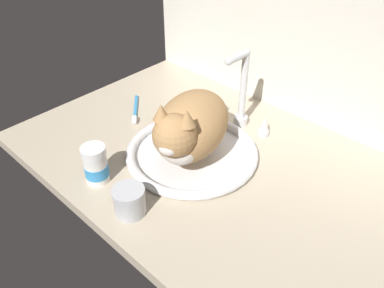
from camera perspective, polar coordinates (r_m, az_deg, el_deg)
countertop at (r=104.41cm, az=2.35°, el=-2.69°), size 103.66×68.14×3.00cm
backsplash_wall at (r=118.95cm, az=14.22°, el=13.22°), size 103.66×2.40×44.67cm
sink_basin at (r=103.34cm, az=-0.00°, el=-1.29°), size 34.89×34.89×2.50cm
faucet at (r=111.99cm, az=7.15°, el=6.56°), size 19.64×10.45×23.70cm
cat at (r=96.38cm, az=-0.42°, el=2.46°), size 25.34×36.52×18.57cm
pill_bottle at (r=96.60cm, az=-13.83°, el=-3.04°), size 5.92×5.92×9.99cm
metal_jar at (r=87.70cm, az=-8.93°, el=-8.32°), size 7.26×7.26×6.71cm
toothbrush at (r=123.11cm, az=-8.24°, el=4.97°), size 12.58×11.70×1.70cm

